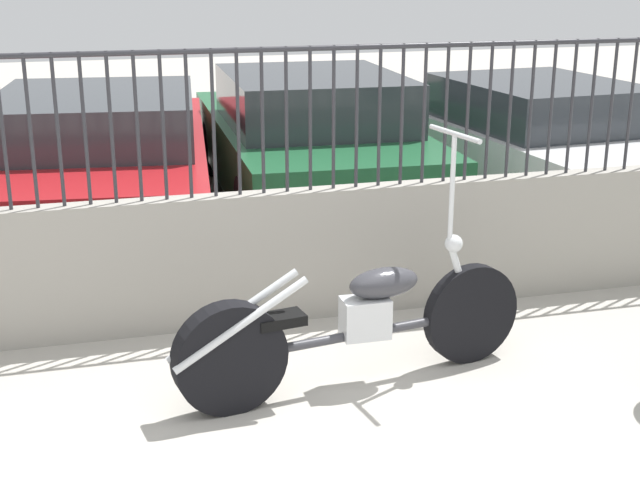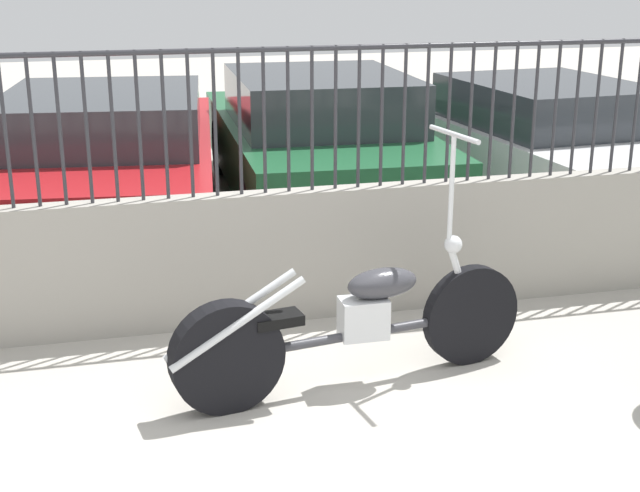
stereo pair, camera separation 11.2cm
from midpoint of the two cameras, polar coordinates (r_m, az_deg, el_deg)
The scene contains 6 objects.
low_wall at distance 6.19m, azimuth -3.31°, elevation -0.66°, with size 9.76×0.18×0.92m.
fence_railing at distance 5.94m, azimuth -3.49°, elevation 9.20°, with size 9.76×0.04×0.97m.
motorcycle_dark_grey at distance 5.20m, azimuth 0.57°, elevation -5.24°, with size 2.24×0.63×1.49m.
car_red at distance 8.48m, azimuth -14.21°, elevation 5.39°, with size 2.40×4.71×1.31m.
car_green at distance 9.16m, azimuth -1.07°, elevation 6.93°, with size 2.01×4.58×1.36m.
car_white at distance 9.60m, azimuth 12.83°, elevation 6.76°, with size 2.11×4.42×1.26m.
Camera 1 is at (-1.23, -3.38, 2.43)m, focal length 50.00 mm.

